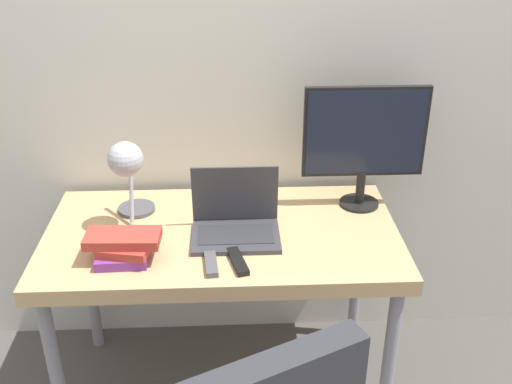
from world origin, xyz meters
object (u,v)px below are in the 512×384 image
object	(u,v)px
desk_lamp	(127,167)
book_stack	(124,246)
monitor	(365,138)
laptop	(236,222)

from	to	relation	value
desk_lamp	book_stack	distance (m)	0.31
desk_lamp	book_stack	size ratio (longest dim) A/B	1.33
monitor	book_stack	world-z (taller)	monitor
monitor	desk_lamp	bearing A→B (deg)	-172.53
laptop	book_stack	bearing A→B (deg)	-159.29
monitor	desk_lamp	world-z (taller)	monitor
book_stack	laptop	bearing A→B (deg)	20.71
laptop	book_stack	size ratio (longest dim) A/B	1.24
laptop	desk_lamp	distance (m)	0.45
desk_lamp	book_stack	bearing A→B (deg)	-89.00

